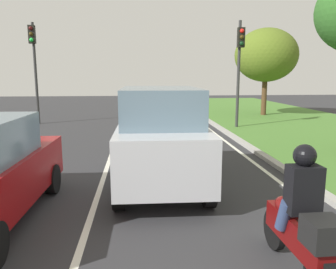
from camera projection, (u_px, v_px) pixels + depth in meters
ground_plane at (133, 144)px, 12.69m from camera, size 60.00×60.00×0.00m
lane_line_center at (115, 144)px, 12.63m from camera, size 0.12×32.00×0.01m
lane_line_right_edge at (227, 142)px, 13.01m from camera, size 0.12×32.00×0.01m
curb_right at (239, 140)px, 13.05m from camera, size 0.24×48.00×0.12m
car_suv_ahead at (160, 136)px, 7.85m from camera, size 2.04×4.53×2.28m
motorcycle at (301, 236)px, 4.21m from camera, size 0.40×1.90×1.01m
rider_person at (302, 188)px, 4.15m from camera, size 0.50×0.40×1.16m
traffic_light_near_right at (240, 57)px, 15.84m from camera, size 0.32×0.50×5.08m
traffic_light_overhead_left at (34, 55)px, 17.24m from camera, size 0.32×0.50×5.21m
tree_roadside_far at (266, 55)px, 20.84m from camera, size 3.86×3.86×5.42m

